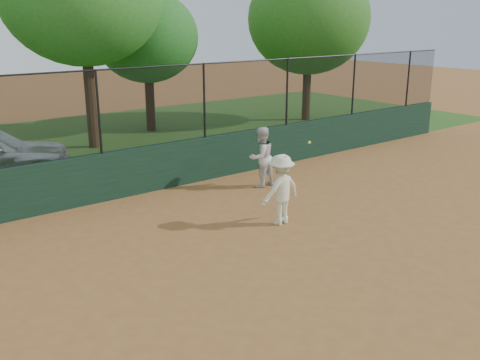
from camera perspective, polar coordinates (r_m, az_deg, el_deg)
ground at (r=9.19m, az=4.48°, el=-11.27°), size 80.00×80.00×0.00m
back_wall at (r=13.69m, az=-12.43°, el=0.67°), size 26.00×0.20×1.20m
grass_strip at (r=19.29m, az=-20.03°, el=2.89°), size 36.00×12.00×0.01m
player_second at (r=14.17m, az=2.27°, el=2.47°), size 0.83×0.67×1.61m
player_main at (r=11.57m, az=4.36°, el=-1.03°), size 1.04×0.73×1.86m
fence_assembly at (r=13.32m, az=-12.99°, el=7.42°), size 26.00×0.06×2.00m
tree_3 at (r=21.45m, az=-9.90°, el=14.77°), size 4.03×3.67×5.38m
tree_4 at (r=23.74m, az=7.39°, el=16.69°), size 5.39×4.90×6.64m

